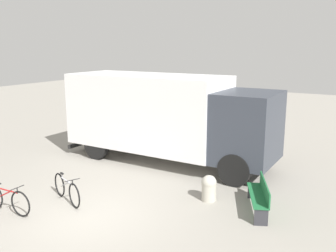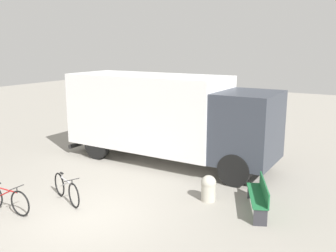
% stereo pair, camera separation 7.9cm
% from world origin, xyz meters
% --- Properties ---
extents(ground_plane, '(60.00, 60.00, 0.00)m').
position_xyz_m(ground_plane, '(0.00, 0.00, 0.00)').
color(ground_plane, gray).
extents(delivery_truck, '(8.23, 2.66, 3.32)m').
position_xyz_m(delivery_truck, '(-0.66, 5.28, 1.86)').
color(delivery_truck, white).
rests_on(delivery_truck, ground).
extents(park_bench, '(1.08, 1.83, 0.84)m').
position_xyz_m(park_bench, '(3.81, 2.66, 0.47)').
color(park_bench, '#1E6638').
rests_on(park_bench, ground).
extents(bicycle_near, '(1.76, 0.44, 0.80)m').
position_xyz_m(bicycle_near, '(-2.08, -0.80, 0.38)').
color(bicycle_near, black).
rests_on(bicycle_near, ground).
extents(bicycle_middle, '(1.64, 0.74, 0.80)m').
position_xyz_m(bicycle_middle, '(-1.20, 0.52, 0.38)').
color(bicycle_middle, black).
rests_on(bicycle_middle, ground).
extents(bollard_near_bench, '(0.44, 0.44, 0.76)m').
position_xyz_m(bollard_near_bench, '(2.32, 2.63, 0.40)').
color(bollard_near_bench, '#B2AD9E').
rests_on(bollard_near_bench, ground).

